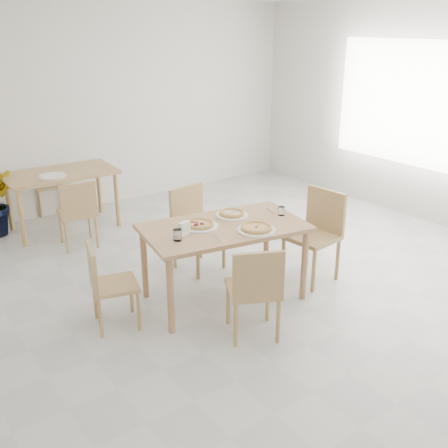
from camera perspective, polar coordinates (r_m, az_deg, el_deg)
room at (r=7.20m, az=22.52°, el=11.60°), size 7.28×7.00×7.00m
main_table at (r=4.85m, az=0.00°, el=-1.09°), size 1.61×1.09×0.75m
chair_south at (r=4.30m, az=3.40°, el=-6.82°), size 0.56×0.56×0.84m
chair_north at (r=5.58m, az=-3.32°, el=0.23°), size 0.49×0.49×0.88m
chair_west at (r=4.60m, az=-12.76°, el=-6.02°), size 0.47×0.47×0.77m
chair_east at (r=5.40m, az=10.14°, el=-0.49°), size 0.51×0.51×0.93m
plate_margherita at (r=4.70m, az=3.54°, el=-0.66°), size 0.35×0.35×0.02m
plate_mushroom at (r=5.05m, az=0.87°, el=0.95°), size 0.31×0.31×0.02m
plate_pepperoni at (r=4.78m, az=-2.65°, el=-0.25°), size 0.33×0.33×0.02m
pizza_margherita at (r=4.69m, az=3.55°, el=-0.40°), size 0.32×0.32×0.03m
pizza_mushroom at (r=5.04m, az=0.87°, el=1.19°), size 0.29×0.29×0.03m
pizza_pepperoni at (r=4.77m, az=-2.66°, el=0.01°), size 0.32×0.32×0.03m
tumbler_a at (r=4.49m, az=-5.08°, el=-1.20°), size 0.08×0.08×0.10m
tumbler_b at (r=5.09m, az=6.26°, el=1.41°), size 0.06×0.06×0.09m
napkin_holder at (r=4.57m, az=-4.34°, el=-0.59°), size 0.13×0.09×0.13m
fork_a at (r=4.55m, az=-0.77°, el=-1.45°), size 0.06×0.18×0.01m
fork_b at (r=5.20m, az=5.03°, el=1.41°), size 0.06×0.17×0.01m
second_table at (r=6.91m, az=-17.33°, el=4.68°), size 1.37×0.82×0.75m
chair_back_s at (r=6.28m, az=-15.62°, el=1.51°), size 0.46×0.46×0.82m
chair_back_n at (r=7.71m, az=-18.85°, el=4.53°), size 0.41×0.41×0.77m
plate_empty at (r=6.69m, az=-18.15°, el=5.00°), size 0.32×0.32×0.02m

